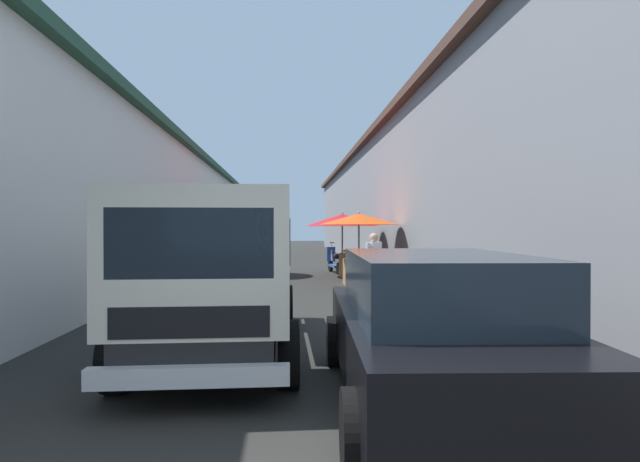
{
  "coord_description": "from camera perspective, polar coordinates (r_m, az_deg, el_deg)",
  "views": [
    {
      "loc": [
        -1.93,
        -0.11,
        1.7
      ],
      "look_at": [
        10.91,
        -1.0,
        1.6
      ],
      "focal_mm": 27.03,
      "sensor_mm": 36.0,
      "label": 1
    }
  ],
  "objects": [
    {
      "name": "building_right_concrete",
      "position": [
        18.97,
        17.11,
        3.5
      ],
      "size": [
        49.8,
        7.5,
        5.42
      ],
      "color": "gray",
      "rests_on": "ground"
    },
    {
      "name": "ground",
      "position": [
        15.52,
        -4.36,
        -5.83
      ],
      "size": [
        90.0,
        90.0,
        0.0
      ],
      "primitive_type": "plane",
      "color": "#282826"
    },
    {
      "name": "delivery_truck",
      "position": [
        5.84,
        -12.52,
        -6.02
      ],
      "size": [
        4.94,
        2.01,
        2.08
      ],
      "color": "black",
      "rests_on": "ground"
    },
    {
      "name": "vendor_by_crates",
      "position": [
        11.44,
        6.37,
        -3.6
      ],
      "size": [
        0.51,
        0.43,
        1.56
      ],
      "color": "#665B4C",
      "rests_on": "ground"
    },
    {
      "name": "hatchback_car",
      "position": [
        4.79,
        13.24,
        -11.11
      ],
      "size": [
        3.99,
        2.07,
        1.45
      ],
      "color": "black",
      "rests_on": "ground"
    },
    {
      "name": "building_left_whitewash",
      "position": [
        19.04,
        -25.62,
        2.44
      ],
      "size": [
        49.8,
        7.5,
        4.74
      ],
      "color": "silver",
      "rests_on": "ground"
    },
    {
      "name": "fruit_stall_mid_lane",
      "position": [
        14.0,
        4.59,
        -0.15
      ],
      "size": [
        2.36,
        2.36,
        2.17
      ],
      "color": "#9E9EA3",
      "rests_on": "ground"
    },
    {
      "name": "fruit_stall_far_left",
      "position": [
        17.01,
        -9.23,
        0.71
      ],
      "size": [
        2.64,
        2.64,
        2.28
      ],
      "color": "#9E9EA3",
      "rests_on": "ground"
    },
    {
      "name": "fruit_stall_near_left",
      "position": [
        16.52,
        2.77,
        0.53
      ],
      "size": [
        2.57,
        2.57,
        2.23
      ],
      "color": "#9E9EA3",
      "rests_on": "ground"
    },
    {
      "name": "parked_scooter",
      "position": [
        17.89,
        1.73,
        -3.56
      ],
      "size": [
        1.68,
        0.49,
        1.14
      ],
      "color": "black",
      "rests_on": "ground"
    }
  ]
}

